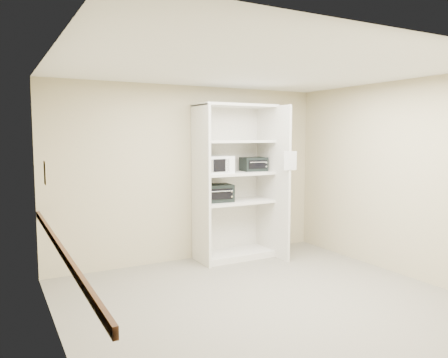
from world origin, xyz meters
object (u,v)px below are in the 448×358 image
microwave (217,165)px  toaster_oven_upper (254,164)px  shelving_unit (237,187)px  toaster_oven_lower (216,193)px

microwave → toaster_oven_upper: microwave is taller
shelving_unit → microwave: 0.54m
microwave → toaster_oven_lower: bearing=67.7°
shelving_unit → toaster_oven_upper: shelving_unit is taller
microwave → toaster_oven_upper: bearing=3.6°
microwave → toaster_oven_upper: size_ratio=1.14×
toaster_oven_upper → toaster_oven_lower: size_ratio=0.80×
shelving_unit → toaster_oven_lower: shelving_unit is taller
shelving_unit → microwave: shelving_unit is taller
toaster_oven_upper → toaster_oven_lower: bearing=-175.4°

